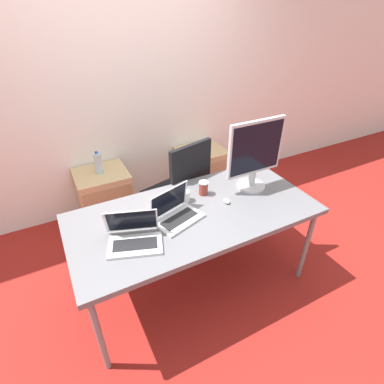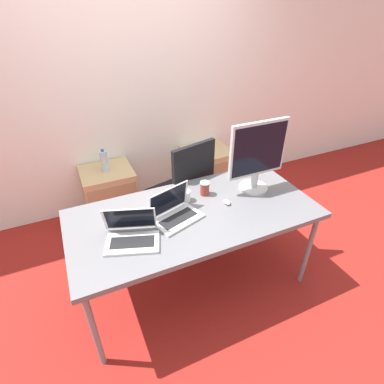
{
  "view_description": "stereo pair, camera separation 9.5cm",
  "coord_description": "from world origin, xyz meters",
  "px_view_note": "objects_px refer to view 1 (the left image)",
  "views": [
    {
      "loc": [
        -0.83,
        -1.55,
        2.09
      ],
      "look_at": [
        0.0,
        0.04,
        0.91
      ],
      "focal_mm": 28.0,
      "sensor_mm": 36.0,
      "label": 1
    },
    {
      "loc": [
        -0.74,
        -1.59,
        2.09
      ],
      "look_at": [
        0.0,
        0.04,
        0.91
      ],
      "focal_mm": 28.0,
      "sensor_mm": 36.0,
      "label": 2
    }
  ],
  "objects_px": {
    "cabinet_right": "(201,172)",
    "water_bottle": "(98,163)",
    "monitor": "(255,155)",
    "mouse": "(226,201)",
    "cabinet_left": "(105,197)",
    "office_chair": "(178,201)",
    "laptop_right": "(176,213)",
    "laptop_left": "(134,237)",
    "coffee_cup_brown": "(203,188)",
    "coffee_cup_white": "(185,196)"
  },
  "relations": [
    {
      "from": "cabinet_right",
      "to": "office_chair",
      "type": "bearing_deg",
      "value": -135.92
    },
    {
      "from": "office_chair",
      "to": "cabinet_left",
      "type": "distance_m",
      "value": 0.82
    },
    {
      "from": "office_chair",
      "to": "coffee_cup_white",
      "type": "height_order",
      "value": "office_chair"
    },
    {
      "from": "laptop_left",
      "to": "cabinet_left",
      "type": "bearing_deg",
      "value": 87.61
    },
    {
      "from": "laptop_left",
      "to": "mouse",
      "type": "bearing_deg",
      "value": 7.23
    },
    {
      "from": "cabinet_right",
      "to": "monitor",
      "type": "distance_m",
      "value": 1.36
    },
    {
      "from": "cabinet_right",
      "to": "water_bottle",
      "type": "xyz_separation_m",
      "value": [
        -1.17,
        0.0,
        0.4
      ]
    },
    {
      "from": "office_chair",
      "to": "coffee_cup_white",
      "type": "relative_size",
      "value": 12.24
    },
    {
      "from": "coffee_cup_white",
      "to": "mouse",
      "type": "bearing_deg",
      "value": -32.71
    },
    {
      "from": "monitor",
      "to": "office_chair",
      "type": "bearing_deg",
      "value": 125.12
    },
    {
      "from": "laptop_right",
      "to": "coffee_cup_brown",
      "type": "xyz_separation_m",
      "value": [
        0.33,
        0.18,
        0.01
      ]
    },
    {
      "from": "cabinet_left",
      "to": "coffee_cup_brown",
      "type": "xyz_separation_m",
      "value": [
        0.61,
        -1.03,
        0.52
      ]
    },
    {
      "from": "office_chair",
      "to": "mouse",
      "type": "relative_size",
      "value": 15.78
    },
    {
      "from": "cabinet_left",
      "to": "office_chair",
      "type": "bearing_deg",
      "value": -41.64
    },
    {
      "from": "office_chair",
      "to": "mouse",
      "type": "height_order",
      "value": "office_chair"
    },
    {
      "from": "cabinet_right",
      "to": "laptop_right",
      "type": "xyz_separation_m",
      "value": [
        -0.88,
        -1.21,
        0.51
      ]
    },
    {
      "from": "coffee_cup_white",
      "to": "coffee_cup_brown",
      "type": "bearing_deg",
      "value": 5.41
    },
    {
      "from": "cabinet_left",
      "to": "laptop_right",
      "type": "height_order",
      "value": "laptop_right"
    },
    {
      "from": "water_bottle",
      "to": "laptop_left",
      "type": "xyz_separation_m",
      "value": [
        -0.05,
        -1.32,
        0.1
      ]
    },
    {
      "from": "water_bottle",
      "to": "coffee_cup_white",
      "type": "bearing_deg",
      "value": -67.18
    },
    {
      "from": "cabinet_right",
      "to": "laptop_left",
      "type": "relative_size",
      "value": 1.52
    },
    {
      "from": "cabinet_right",
      "to": "mouse",
      "type": "bearing_deg",
      "value": -110.7
    },
    {
      "from": "office_chair",
      "to": "water_bottle",
      "type": "relative_size",
      "value": 4.5
    },
    {
      "from": "cabinet_right",
      "to": "coffee_cup_brown",
      "type": "height_order",
      "value": "coffee_cup_brown"
    },
    {
      "from": "cabinet_right",
      "to": "laptop_right",
      "type": "distance_m",
      "value": 1.58
    },
    {
      "from": "laptop_left",
      "to": "cabinet_right",
      "type": "bearing_deg",
      "value": 47.03
    },
    {
      "from": "laptop_right",
      "to": "monitor",
      "type": "height_order",
      "value": "monitor"
    },
    {
      "from": "cabinet_right",
      "to": "laptop_left",
      "type": "xyz_separation_m",
      "value": [
        -1.22,
        -1.31,
        0.51
      ]
    },
    {
      "from": "cabinet_right",
      "to": "monitor",
      "type": "bearing_deg",
      "value": -97.88
    },
    {
      "from": "office_chair",
      "to": "mouse",
      "type": "distance_m",
      "value": 0.78
    },
    {
      "from": "monitor",
      "to": "coffee_cup_brown",
      "type": "height_order",
      "value": "monitor"
    },
    {
      "from": "monitor",
      "to": "coffee_cup_brown",
      "type": "xyz_separation_m",
      "value": [
        -0.4,
        0.09,
        -0.24
      ]
    },
    {
      "from": "monitor",
      "to": "mouse",
      "type": "xyz_separation_m",
      "value": [
        -0.31,
        -0.1,
        -0.28
      ]
    },
    {
      "from": "water_bottle",
      "to": "monitor",
      "type": "distance_m",
      "value": 1.55
    },
    {
      "from": "cabinet_right",
      "to": "mouse",
      "type": "height_order",
      "value": "mouse"
    },
    {
      "from": "coffee_cup_brown",
      "to": "monitor",
      "type": "bearing_deg",
      "value": -12.6
    },
    {
      "from": "cabinet_left",
      "to": "water_bottle",
      "type": "xyz_separation_m",
      "value": [
        0.0,
        0.0,
        0.4
      ]
    },
    {
      "from": "monitor",
      "to": "water_bottle",
      "type": "bearing_deg",
      "value": 132.17
    },
    {
      "from": "cabinet_left",
      "to": "coffee_cup_brown",
      "type": "distance_m",
      "value": 1.3
    },
    {
      "from": "office_chair",
      "to": "cabinet_left",
      "type": "relative_size",
      "value": 1.79
    },
    {
      "from": "office_chair",
      "to": "cabinet_right",
      "type": "xyz_separation_m",
      "value": [
        0.56,
        0.54,
        -0.09
      ]
    },
    {
      "from": "cabinet_right",
      "to": "coffee_cup_brown",
      "type": "relative_size",
      "value": 5.3
    },
    {
      "from": "monitor",
      "to": "coffee_cup_brown",
      "type": "distance_m",
      "value": 0.48
    },
    {
      "from": "cabinet_left",
      "to": "coffee_cup_white",
      "type": "bearing_deg",
      "value": -67.14
    },
    {
      "from": "cabinet_left",
      "to": "monitor",
      "type": "bearing_deg",
      "value": -47.77
    },
    {
      "from": "cabinet_right",
      "to": "water_bottle",
      "type": "relative_size",
      "value": 2.52
    },
    {
      "from": "water_bottle",
      "to": "monitor",
      "type": "xyz_separation_m",
      "value": [
        1.01,
        -1.12,
        0.35
      ]
    },
    {
      "from": "cabinet_left",
      "to": "monitor",
      "type": "relative_size",
      "value": 1.03
    },
    {
      "from": "laptop_right",
      "to": "mouse",
      "type": "distance_m",
      "value": 0.42
    },
    {
      "from": "laptop_left",
      "to": "coffee_cup_white",
      "type": "height_order",
      "value": "laptop_left"
    }
  ]
}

